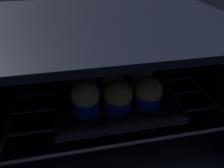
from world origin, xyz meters
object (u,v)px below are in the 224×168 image
object	(u,v)px
muffin_row0_col0	(86,98)
muffin_row1_col0	(85,82)
muffin_row0_col1	(118,97)
muffin_row0_col2	(148,93)
muffin_row1_col2	(140,76)
baking_tray	(112,92)
muffin_row2_col1	(108,66)
muffin_row1_col1	(111,80)
muffin_row2_col0	(81,69)
muffin_row2_col2	(132,64)

from	to	relation	value
muffin_row0_col0	muffin_row1_col0	bearing A→B (deg)	85.95
muffin_row0_col0	muffin_row0_col1	bearing A→B (deg)	-2.87
muffin_row0_col2	muffin_row1_col2	distance (cm)	8.07
baking_tray	muffin_row0_col1	bearing A→B (deg)	-89.89
baking_tray	muffin_row2_col1	size ratio (longest dim) A/B	3.49
muffin_row1_col0	muffin_row1_col1	distance (cm)	7.04
muffin_row0_col1	muffin_row2_col1	size ratio (longest dim) A/B	0.88
muffin_row1_col0	muffin_row1_col2	bearing A→B (deg)	0.07
muffin_row0_col2	muffin_row1_col2	bearing A→B (deg)	87.40
baking_tray	muffin_row1_col1	xyz separation A→B (cm)	(-0.38, -0.11, 4.16)
muffin_row2_col0	muffin_row2_col2	bearing A→B (deg)	0.45
muffin_row0_col0	muffin_row1_col2	world-z (taller)	muffin_row0_col0
baking_tray	muffin_row1_col0	distance (cm)	8.46
baking_tray	muffin_row2_col1	world-z (taller)	muffin_row2_col1
baking_tray	muffin_row0_col2	world-z (taller)	muffin_row0_col2
muffin_row0_col2	muffin_row2_col1	xyz separation A→B (cm)	(-7.28, 15.40, 0.21)
muffin_row0_col0	muffin_row1_col0	distance (cm)	7.52
muffin_row2_col2	baking_tray	bearing A→B (deg)	-135.83
muffin_row0_col1	muffin_row0_col2	xyz separation A→B (cm)	(7.66, -0.16, 0.17)
muffin_row0_col0	muffin_row1_col1	xyz separation A→B (cm)	(7.57, 7.36, -0.31)
muffin_row1_col0	muffin_row1_col1	bearing A→B (deg)	-1.03
muffin_row1_col1	muffin_row2_col1	world-z (taller)	muffin_row2_col1
muffin_row0_col0	muffin_row2_col0	xyz separation A→B (cm)	(0.04, 15.01, -0.37)
muffin_row2_col0	muffin_row1_col2	bearing A→B (deg)	-25.20
muffin_row0_col2	muffin_row1_col1	distance (cm)	11.29
muffin_row2_col1	muffin_row1_col2	bearing A→B (deg)	-43.82
muffin_row0_col2	muffin_row2_col1	distance (cm)	17.03
muffin_row0_col0	muffin_row2_col0	bearing A→B (deg)	89.84
muffin_row1_col2	muffin_row2_col2	size ratio (longest dim) A/B	0.95
muffin_row1_col0	muffin_row1_col2	distance (cm)	15.45
muffin_row0_col0	muffin_row2_col0	distance (cm)	15.01
muffin_row0_col2	muffin_row1_col1	xyz separation A→B (cm)	(-8.05, 7.92, -0.04)
baking_tray	muffin_row0_col2	distance (cm)	11.88
muffin_row0_col0	muffin_row1_col2	bearing A→B (deg)	25.17
muffin_row0_col0	baking_tray	bearing A→B (deg)	43.26
muffin_row2_col2	muffin_row2_col0	bearing A→B (deg)	-179.55
muffin_row2_col1	muffin_row2_col2	xyz separation A→B (cm)	(7.49, 0.29, -0.20)
muffin_row1_col1	muffin_row2_col1	size ratio (longest dim) A/B	0.93
muffin_row2_col1	muffin_row1_col1	bearing A→B (deg)	-95.87
muffin_row0_col1	muffin_row2_col2	bearing A→B (deg)	63.13
muffin_row0_col0	muffin_row2_col2	bearing A→B (deg)	43.72
muffin_row1_col1	muffin_row1_col0	bearing A→B (deg)	178.97
muffin_row2_col1	muffin_row0_col0	bearing A→B (deg)	-119.32
muffin_row2_col2	muffin_row0_col2	bearing A→B (deg)	-90.78
muffin_row2_col1	baking_tray	bearing A→B (deg)	-93.06
muffin_row0_col0	muffin_row2_col1	xyz separation A→B (cm)	(8.34, 14.84, -0.06)
muffin_row1_col0	muffin_row2_col2	size ratio (longest dim) A/B	0.92
muffin_row1_col2	muffin_row2_col2	bearing A→B (deg)	91.15
muffin_row0_col0	muffin_row0_col2	bearing A→B (deg)	-2.03
baking_tray	muffin_row0_col0	distance (cm)	11.79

